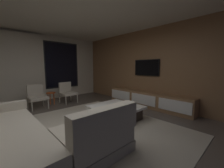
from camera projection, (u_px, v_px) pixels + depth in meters
The scene contains 12 objects.
floor at pixel (76, 133), 2.83m from camera, with size 9.20×9.20×0.00m, color #564C44.
back_wall_with_window at pixel (27, 68), 5.25m from camera, with size 6.60×0.30×2.70m.
media_wall at pixel (154, 68), 4.74m from camera, with size 0.12×7.80×2.70m.
area_rug at pixel (92, 129), 3.00m from camera, with size 3.20×3.80×0.01m, color #ADA391.
sectional_couch at pixel (31, 138), 2.10m from camera, with size 1.98×2.50×0.82m.
coffee_table at pixel (116, 112), 3.58m from camera, with size 1.16×1.16×0.36m.
book_stack_on_coffee_table at pixel (115, 105), 3.57m from camera, with size 0.29×0.20×0.05m.
accent_chair_near_window at pixel (67, 91), 5.28m from camera, with size 0.57×0.59×0.78m.
accent_chair_by_curtain at pixel (37, 95), 4.55m from camera, with size 0.55×0.57×0.78m.
side_stool at pixel (51, 95), 4.92m from camera, with size 0.32×0.32×0.46m.
media_console at pixel (148, 100), 4.71m from camera, with size 0.46×3.10×0.52m.
mounted_tv at pixel (147, 68), 4.85m from camera, with size 0.05×0.98×0.57m.
Camera 1 is at (-1.27, -2.48, 1.37)m, focal length 21.85 mm.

